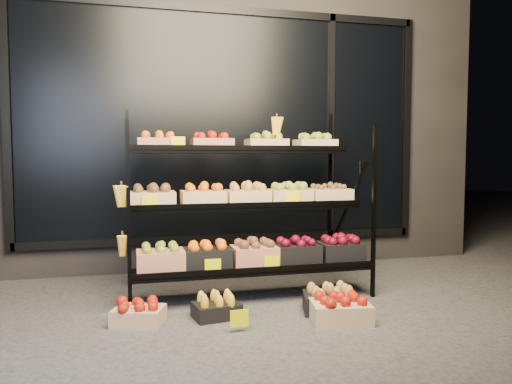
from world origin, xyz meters
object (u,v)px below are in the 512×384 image
object	(u,v)px
display_rack	(246,205)
floor_crate_midright	(340,309)
floor_crate_left	(138,312)
floor_crate_midleft	(216,307)

from	to	relation	value
display_rack	floor_crate_midright	distance (m)	1.28
display_rack	floor_crate_midright	world-z (taller)	display_rack
floor_crate_left	floor_crate_midleft	size ratio (longest dim) A/B	1.13
floor_crate_left	floor_crate_midright	distance (m)	1.48
floor_crate_midleft	floor_crate_left	bearing A→B (deg)	170.26
display_rack	floor_crate_midleft	bearing A→B (deg)	-120.63
display_rack	floor_crate_midleft	xyz separation A→B (m)	(-0.38, -0.65, -0.70)
display_rack	floor_crate_midleft	world-z (taller)	display_rack
floor_crate_left	floor_crate_midright	world-z (taller)	floor_crate_midright
display_rack	floor_crate_left	distance (m)	1.35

